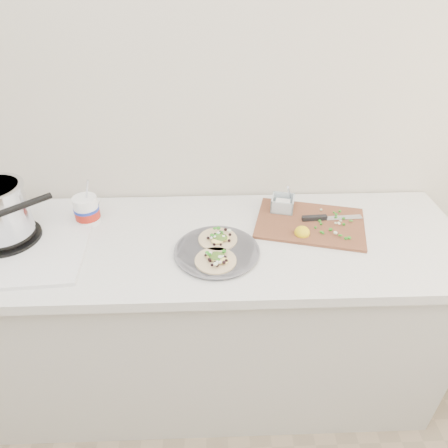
{
  "coord_description": "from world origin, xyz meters",
  "views": [
    {
      "loc": [
        0.24,
        0.18,
        1.81
      ],
      "look_at": [
        0.29,
        1.43,
        0.96
      ],
      "focal_mm": 32.0,
      "sensor_mm": 36.0,
      "label": 1
    }
  ],
  "objects_px": {
    "taco_plate": "(217,249)",
    "tub": "(87,208)",
    "stove": "(2,221)",
    "cutboard": "(309,219)"
  },
  "relations": [
    {
      "from": "stove",
      "to": "cutboard",
      "type": "height_order",
      "value": "stove"
    },
    {
      "from": "stove",
      "to": "tub",
      "type": "distance_m",
      "value": 0.3
    },
    {
      "from": "stove",
      "to": "tub",
      "type": "xyz_separation_m",
      "value": [
        0.27,
        0.12,
        -0.03
      ]
    },
    {
      "from": "stove",
      "to": "cutboard",
      "type": "bearing_deg",
      "value": 0.42
    },
    {
      "from": "tub",
      "to": "cutboard",
      "type": "distance_m",
      "value": 0.89
    },
    {
      "from": "tub",
      "to": "cutboard",
      "type": "relative_size",
      "value": 0.45
    },
    {
      "from": "tub",
      "to": "cutboard",
      "type": "height_order",
      "value": "tub"
    },
    {
      "from": "taco_plate",
      "to": "tub",
      "type": "xyz_separation_m",
      "value": [
        -0.51,
        0.22,
        0.05
      ]
    },
    {
      "from": "taco_plate",
      "to": "tub",
      "type": "bearing_deg",
      "value": 156.97
    },
    {
      "from": "stove",
      "to": "cutboard",
      "type": "relative_size",
      "value": 1.3
    }
  ]
}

